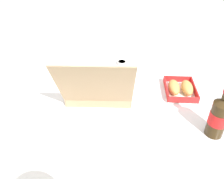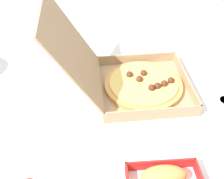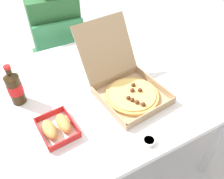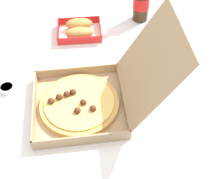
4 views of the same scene
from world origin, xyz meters
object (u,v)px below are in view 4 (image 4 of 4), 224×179
Objects in this scene: paper_menu at (187,151)px; pizza_box_open at (91,97)px; bread_side_box at (79,30)px; dipping_sauce_cup at (7,88)px; cola_bottle at (141,1)px.

pizza_box_open is at bearing -115.46° from paper_menu.
pizza_box_open is at bearing 8.96° from bread_side_box.
paper_menu is 3.75× the size of dipping_sauce_cup.
paper_menu is at bearing 58.04° from pizza_box_open.
bread_side_box reaches higher than paper_menu.
dipping_sauce_cup is (-0.08, -0.31, -0.03)m from pizza_box_open.
bread_side_box is at bearing -141.78° from paper_menu.
dipping_sauce_cup is (-0.27, -0.62, 0.01)m from paper_menu.
bread_side_box is 0.70m from paper_menu.
pizza_box_open is 2.42× the size of paper_menu.
bread_side_box is 0.90× the size of cola_bottle.
paper_menu is 0.67m from dipping_sauce_cup.
paper_menu is at bearing 7.45° from cola_bottle.
bread_side_box is (-0.41, -0.06, -0.02)m from pizza_box_open.
bread_side_box is at bearing -171.04° from pizza_box_open.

